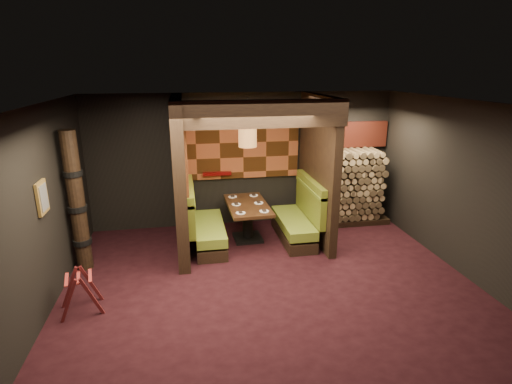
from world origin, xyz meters
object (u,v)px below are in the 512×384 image
object	(u,v)px
dining_table	(248,215)
luggage_rack	(80,290)
booth_bench_left	(204,226)
pendant_lamp	(248,135)
firewood_stack	(350,187)
booth_bench_right	(298,220)
totem_column	(77,203)

from	to	relation	value
dining_table	luggage_rack	world-z (taller)	dining_table
booth_bench_left	pendant_lamp	size ratio (longest dim) A/B	1.70
dining_table	firewood_stack	bearing A→B (deg)	13.36
booth_bench_right	totem_column	bearing A→B (deg)	-172.14
booth_bench_left	totem_column	world-z (taller)	totem_column
firewood_stack	booth_bench_right	bearing A→B (deg)	-152.65
booth_bench_left	totem_column	size ratio (longest dim) A/B	0.67
dining_table	totem_column	distance (m)	3.12
luggage_rack	firewood_stack	bearing A→B (deg)	26.98
dining_table	luggage_rack	xyz separation A→B (m)	(-2.72, -2.03, -0.20)
pendant_lamp	totem_column	distance (m)	3.18
dining_table	firewood_stack	xyz separation A→B (m)	(2.37, 0.56, 0.30)
pendant_lamp	luggage_rack	world-z (taller)	pendant_lamp
booth_bench_left	dining_table	size ratio (longest dim) A/B	1.10
booth_bench_right	booth_bench_left	bearing A→B (deg)	180.00
booth_bench_right	totem_column	size ratio (longest dim) A/B	0.67
booth_bench_right	firewood_stack	bearing A→B (deg)	27.35
booth_bench_left	pendant_lamp	distance (m)	1.95
booth_bench_left	firewood_stack	xyz separation A→B (m)	(3.25, 0.70, 0.42)
booth_bench_left	luggage_rack	world-z (taller)	booth_bench_left
booth_bench_right	firewood_stack	xyz separation A→B (m)	(1.35, 0.70, 0.42)
booth_bench_right	firewood_stack	distance (m)	1.58
luggage_rack	dining_table	bearing A→B (deg)	36.68
booth_bench_left	pendant_lamp	world-z (taller)	pendant_lamp
dining_table	pendant_lamp	world-z (taller)	pendant_lamp
booth_bench_left	luggage_rack	size ratio (longest dim) A/B	2.38
booth_bench_left	dining_table	distance (m)	0.90
booth_bench_left	booth_bench_right	size ratio (longest dim) A/B	1.00
luggage_rack	totem_column	xyz separation A→B (m)	(-0.24, 1.34, 0.86)
pendant_lamp	firewood_stack	bearing A→B (deg)	14.50
dining_table	luggage_rack	bearing A→B (deg)	-143.32
pendant_lamp	firewood_stack	distance (m)	2.78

